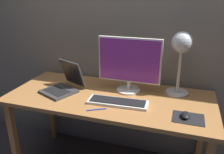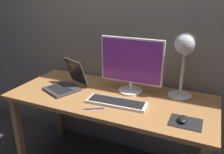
# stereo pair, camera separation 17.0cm
# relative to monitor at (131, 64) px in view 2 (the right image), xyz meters

# --- Properties ---
(back_wall) EXTENTS (4.80, 0.06, 2.60)m
(back_wall) POSITION_rel_monitor_xyz_m (-0.12, 0.26, 0.32)
(back_wall) COLOR gray
(back_wall) RESTS_ON ground
(desk) EXTENTS (1.60, 0.70, 0.74)m
(desk) POSITION_rel_monitor_xyz_m (-0.12, -0.14, -0.32)
(desk) COLOR #A8703D
(desk) RESTS_ON ground
(monitor) EXTENTS (0.50, 0.20, 0.44)m
(monitor) POSITION_rel_monitor_xyz_m (0.00, 0.00, 0.00)
(monitor) COLOR silver
(monitor) RESTS_ON desk
(keyboard_main) EXTENTS (0.45, 0.16, 0.03)m
(keyboard_main) POSITION_rel_monitor_xyz_m (-0.02, -0.25, -0.23)
(keyboard_main) COLOR silver
(keyboard_main) RESTS_ON desk
(laptop) EXTENTS (0.35, 0.38, 0.24)m
(laptop) POSITION_rel_monitor_xyz_m (-0.50, -0.14, -0.17)
(laptop) COLOR #38383A
(laptop) RESTS_ON desk
(desk_lamp) EXTENTS (0.18, 0.18, 0.50)m
(desk_lamp) POSITION_rel_monitor_xyz_m (0.38, 0.07, 0.13)
(desk_lamp) COLOR beige
(desk_lamp) RESTS_ON desk
(mousepad) EXTENTS (0.20, 0.16, 0.00)m
(mousepad) POSITION_rel_monitor_xyz_m (0.48, -0.30, -0.24)
(mousepad) COLOR black
(mousepad) RESTS_ON desk
(mouse) EXTENTS (0.06, 0.10, 0.03)m
(mouse) POSITION_rel_monitor_xyz_m (0.46, -0.30, -0.22)
(mouse) COLOR black
(mouse) RESTS_ON mousepad
(pen) EXTENTS (0.13, 0.08, 0.01)m
(pen) POSITION_rel_monitor_xyz_m (-0.13, -0.38, -0.24)
(pen) COLOR #2633A5
(pen) RESTS_ON desk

